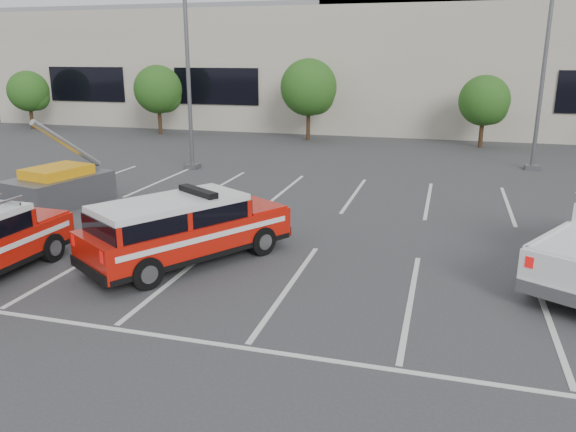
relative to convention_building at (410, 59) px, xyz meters
name	(u,v)px	position (x,y,z in m)	size (l,w,h in m)	color
ground	(289,287)	(-0.18, -31.86, -4.72)	(120.00, 120.00, 0.00)	#353538
stall_markings	(329,229)	(-0.18, -27.36, -4.71)	(23.00, 15.00, 0.01)	silver
convention_building	(410,59)	(0.00, 0.00, 0.00)	(60.00, 16.99, 13.20)	beige
tree_far_left	(30,93)	(-25.09, -9.82, -2.22)	(2.77, 2.77, 3.99)	#3F2B19
tree_left	(160,91)	(-15.09, -9.82, -1.95)	(3.07, 3.07, 4.42)	#3F2B19
tree_mid_left	(310,89)	(-5.09, -9.82, -1.68)	(3.37, 3.37, 4.85)	#3F2B19
tree_mid_right	(486,102)	(4.91, -9.82, -2.22)	(2.77, 2.77, 3.99)	#3F2B19
light_pole_left	(187,51)	(-8.18, -19.86, 0.47)	(0.90, 0.60, 10.24)	#59595E
light_pole_mid	(546,51)	(6.82, -15.86, 0.47)	(0.90, 0.60, 10.24)	#59595E
fire_chief_suv	(185,234)	(-3.11, -31.02, -3.97)	(4.37, 5.42, 1.83)	#B51308
utility_rig	(55,188)	(-9.96, -27.12, -4.11)	(3.63, 3.74, 3.03)	#59595E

